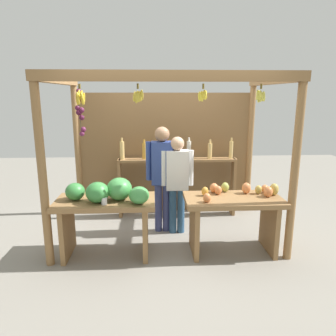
{
  "coord_description": "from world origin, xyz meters",
  "views": [
    {
      "loc": [
        -0.22,
        -4.51,
        2.05
      ],
      "look_at": [
        0.0,
        -0.18,
        1.04
      ],
      "focal_mm": 33.79,
      "sensor_mm": 36.0,
      "label": 1
    }
  ],
  "objects": [
    {
      "name": "market_stall",
      "position": [
        -0.01,
        0.41,
        1.35
      ],
      "size": [
        3.11,
        1.9,
        2.31
      ],
      "color": "olive",
      "rests_on": "ground"
    },
    {
      "name": "ground_plane",
      "position": [
        0.0,
        0.0,
        0.0
      ],
      "size": [
        12.0,
        12.0,
        0.0
      ],
      "primitive_type": "plane",
      "color": "gray",
      "rests_on": "ground"
    },
    {
      "name": "fruit_counter_left",
      "position": [
        -0.8,
        -0.7,
        0.69
      ],
      "size": [
        1.26,
        0.64,
        1.04
      ],
      "color": "olive",
      "rests_on": "ground"
    },
    {
      "name": "vendor_man",
      "position": [
        -0.08,
        0.03,
        0.96
      ],
      "size": [
        0.48,
        0.22,
        1.6
      ],
      "rotation": [
        0.0,
        0.0,
        0.12
      ],
      "color": "navy",
      "rests_on": "ground"
    },
    {
      "name": "fruit_counter_right",
      "position": [
        0.84,
        -0.66,
        0.57
      ],
      "size": [
        1.26,
        0.64,
        0.91
      ],
      "color": "olive",
      "rests_on": "ground"
    },
    {
      "name": "bottle_shelf_unit",
      "position": [
        0.19,
        0.67,
        0.8
      ],
      "size": [
        1.99,
        0.22,
        1.36
      ],
      "color": "olive",
      "rests_on": "ground"
    },
    {
      "name": "vendor_woman",
      "position": [
        0.14,
        -0.04,
        0.87
      ],
      "size": [
        0.48,
        0.2,
        1.46
      ],
      "rotation": [
        0.0,
        0.0,
        -0.17
      ],
      "color": "#2B4F75",
      "rests_on": "ground"
    }
  ]
}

